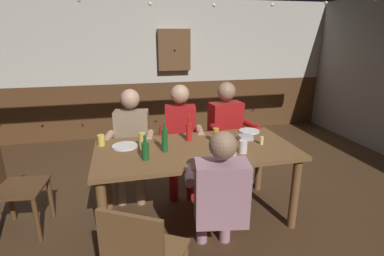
% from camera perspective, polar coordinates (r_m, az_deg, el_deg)
% --- Properties ---
extents(ground_plane, '(7.80, 7.80, 0.00)m').
position_cam_1_polar(ground_plane, '(3.19, 0.70, -16.66)').
color(ground_plane, '#4C331E').
extents(back_wall_upper, '(6.50, 0.12, 1.42)m').
position_cam_1_polar(back_wall_upper, '(5.41, -6.85, 16.19)').
color(back_wall_upper, beige).
extents(back_wall_wainscot, '(6.50, 0.12, 0.96)m').
position_cam_1_polar(back_wall_wainscot, '(5.57, -6.40, 3.85)').
color(back_wall_wainscot, brown).
rests_on(back_wall_wainscot, ground_plane).
extents(dining_table, '(1.90, 0.92, 0.76)m').
position_cam_1_polar(dining_table, '(2.87, 0.75, -5.70)').
color(dining_table, brown).
rests_on(dining_table, ground_plane).
extents(person_0, '(0.56, 0.55, 1.22)m').
position_cam_1_polar(person_0, '(3.43, -11.60, -1.94)').
color(person_0, '#997F60').
rests_on(person_0, ground_plane).
extents(person_1, '(0.53, 0.57, 1.25)m').
position_cam_1_polar(person_1, '(3.48, -2.19, -1.11)').
color(person_1, '#AD1919').
rests_on(person_1, ground_plane).
extents(person_2, '(0.57, 0.57, 1.26)m').
position_cam_1_polar(person_2, '(3.64, 6.97, -0.21)').
color(person_2, '#AD1919').
rests_on(person_2, ground_plane).
extents(person_3, '(0.56, 0.58, 1.17)m').
position_cam_1_polar(person_3, '(2.30, 5.34, -12.54)').
color(person_3, '#B78493').
rests_on(person_3, ground_plane).
extents(chair_empty_near_left, '(0.48, 0.48, 0.88)m').
position_cam_1_polar(chair_empty_near_left, '(3.23, -31.84, -9.46)').
color(chair_empty_near_left, brown).
rests_on(chair_empty_near_left, ground_plane).
extents(table_candle, '(0.04, 0.04, 0.08)m').
position_cam_1_polar(table_candle, '(2.99, 13.27, -2.34)').
color(table_candle, '#F9E08C').
rests_on(table_candle, dining_table).
extents(condiment_caddy, '(0.14, 0.10, 0.05)m').
position_cam_1_polar(condiment_caddy, '(3.09, 10.24, -1.83)').
color(condiment_caddy, '#B2B7BC').
rests_on(condiment_caddy, dining_table).
extents(plate_0, '(0.25, 0.25, 0.01)m').
position_cam_1_polar(plate_0, '(2.93, -12.78, -3.41)').
color(plate_0, white).
rests_on(plate_0, dining_table).
extents(plate_1, '(0.23, 0.23, 0.01)m').
position_cam_1_polar(plate_1, '(3.36, 10.97, -0.58)').
color(plate_1, white).
rests_on(plate_1, dining_table).
extents(bottle_0, '(0.06, 0.06, 0.22)m').
position_cam_1_polar(bottle_0, '(2.58, -8.98, -4.26)').
color(bottle_0, '#195923').
rests_on(bottle_0, dining_table).
extents(bottle_1, '(0.06, 0.06, 0.28)m').
position_cam_1_polar(bottle_1, '(2.72, -5.28, -2.29)').
color(bottle_1, '#195923').
rests_on(bottle_1, dining_table).
extents(bottle_2, '(0.06, 0.06, 0.26)m').
position_cam_1_polar(bottle_2, '(2.99, -0.60, -0.62)').
color(bottle_2, red).
rests_on(bottle_2, dining_table).
extents(pint_glass_0, '(0.07, 0.07, 0.11)m').
position_cam_1_polar(pint_glass_0, '(3.01, -17.10, -2.27)').
color(pint_glass_0, '#E5C64C').
rests_on(pint_glass_0, dining_table).
extents(pint_glass_1, '(0.08, 0.08, 0.12)m').
position_cam_1_polar(pint_glass_1, '(2.74, 9.81, -3.57)').
color(pint_glass_1, white).
rests_on(pint_glass_1, dining_table).
extents(pint_glass_2, '(0.06, 0.06, 0.15)m').
position_cam_1_polar(pint_glass_2, '(2.96, 4.64, -1.43)').
color(pint_glass_2, gold).
rests_on(pint_glass_2, dining_table).
extents(pint_glass_3, '(0.06, 0.06, 0.16)m').
position_cam_1_polar(pint_glass_3, '(2.83, -9.53, -2.44)').
color(pint_glass_3, '#E5C64C').
rests_on(pint_glass_3, dining_table).
extents(pint_glass_4, '(0.06, 0.06, 0.12)m').
position_cam_1_polar(pint_glass_4, '(2.66, 7.89, -4.16)').
color(pint_glass_4, white).
rests_on(pint_glass_4, dining_table).
extents(wall_dart_cabinet, '(0.56, 0.15, 0.70)m').
position_cam_1_polar(wall_dart_cabinet, '(5.33, -3.47, 14.79)').
color(wall_dart_cabinet, brown).
extents(string_lights, '(4.58, 0.04, 0.14)m').
position_cam_1_polar(string_lights, '(3.19, -1.77, 23.46)').
color(string_lights, '#F9EAB2').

